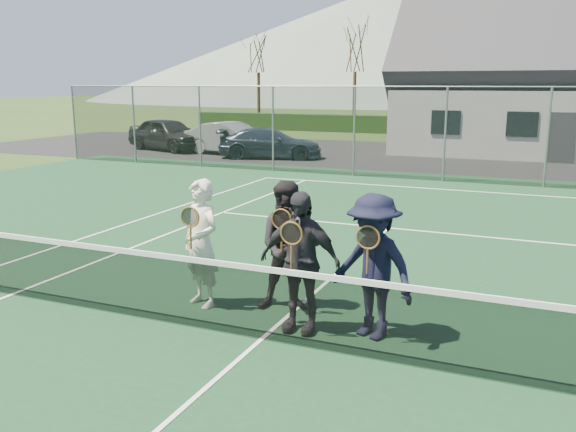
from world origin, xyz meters
name	(u,v)px	position (x,y,z in m)	size (l,w,h in m)	color
ground	(468,159)	(0.00, 20.00, 0.00)	(220.00, 220.00, 0.00)	#274017
court_surface	(262,340)	(0.00, 0.00, 0.01)	(30.00, 30.00, 0.02)	#14381E
tarmac_carpark	(375,155)	(-4.00, 20.00, 0.01)	(40.00, 12.00, 0.01)	black
hedge_row	(494,127)	(0.00, 32.00, 0.55)	(40.00, 1.20, 1.10)	black
hill_west	(373,47)	(-25.00, 95.00, 9.00)	(110.00, 110.00, 18.00)	slate
car_a	(168,134)	(-13.48, 17.98, 0.76)	(1.80, 4.48, 1.53)	black
car_b	(232,139)	(-9.87, 17.59, 0.71)	(1.51, 4.32, 1.42)	gray
car_c	(270,143)	(-7.74, 17.02, 0.63)	(1.76, 4.33, 1.26)	#1B2637
court_markings	(262,339)	(0.00, 0.00, 0.02)	(11.03, 23.83, 0.01)	white
tennis_net	(261,300)	(0.00, 0.00, 0.54)	(11.68, 0.08, 1.10)	slate
perimeter_fence	(445,134)	(0.00, 13.50, 1.52)	(30.07, 0.07, 3.02)	slate
tree_a	(258,44)	(-16.00, 33.00, 5.79)	(3.20, 3.20, 7.77)	#342012
tree_b	(356,41)	(-9.00, 33.00, 5.79)	(3.20, 3.20, 7.77)	#3A2815
tree_c	(539,36)	(2.00, 33.00, 5.79)	(3.20, 3.20, 7.77)	#372114
player_a	(201,243)	(-1.28, 0.77, 0.92)	(0.78, 0.66, 1.80)	white
player_b	(290,246)	(-0.10, 1.12, 0.92)	(1.06, 0.94, 1.80)	black
player_c	(300,262)	(0.31, 0.47, 0.92)	(1.06, 0.51, 1.80)	#242429
player_d	(373,267)	(1.20, 0.64, 0.92)	(1.33, 1.05, 1.80)	black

